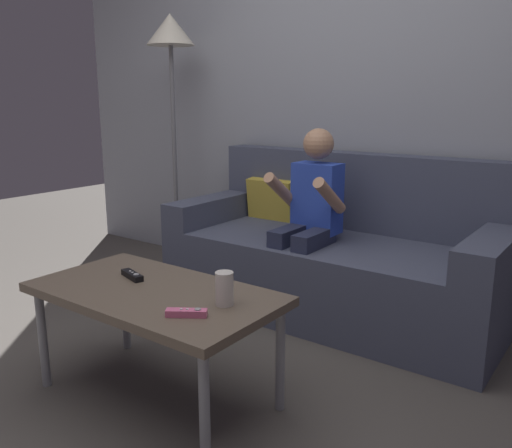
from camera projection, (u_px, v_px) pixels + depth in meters
The scene contains 9 objects.
ground_plane at pixel (140, 418), 2.01m from camera, with size 9.61×9.61×0.00m, color #4C4742.
wall_back at pixel (361, 87), 3.14m from camera, with size 4.80×0.05×2.50m, color #999EA8.
couch at pixel (335, 258), 3.00m from camera, with size 1.84×0.80×0.87m.
person_seated_on_couch at pixel (309, 214), 2.83m from camera, with size 0.35×0.43×1.03m.
coffee_table at pixel (154, 300), 2.06m from camera, with size 0.99×0.53×0.46m.
game_remote_black_near_edge at pixel (132, 275), 2.18m from camera, with size 0.14×0.07×0.03m.
game_remote_pink_center at pixel (187, 313), 1.80m from camera, with size 0.14×0.11×0.03m.
soda_can at pixel (224, 289), 1.89m from camera, with size 0.07×0.07×0.12m, color silver.
floor_lamp at pixel (171, 50), 3.53m from camera, with size 0.32×0.32×1.73m.
Camera 1 is at (1.41, -1.19, 1.18)m, focal length 37.31 mm.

